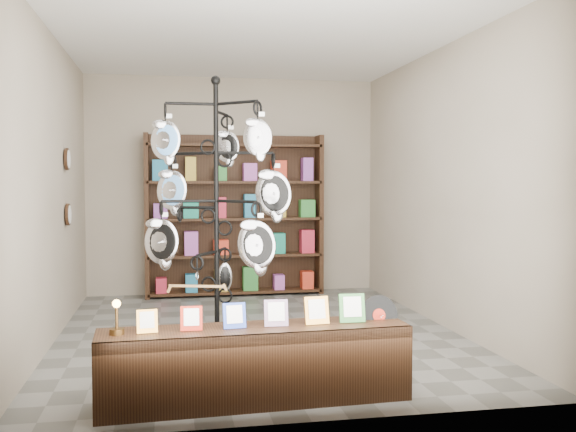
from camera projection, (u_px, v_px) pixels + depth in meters
name	position (u px, v px, depth m)	size (l,w,h in m)	color
ground	(258.00, 333.00, 6.60)	(5.00, 5.00, 0.00)	slate
room_envelope	(258.00, 153.00, 6.50)	(5.00, 5.00, 5.00)	#AC9E8A
display_tree	(216.00, 202.00, 5.22)	(1.30, 1.30, 2.41)	black
front_shelf	(256.00, 364.00, 4.51)	(2.19, 0.54, 0.77)	black
back_shelving	(235.00, 220.00, 8.80)	(2.42, 0.36, 2.20)	black
wall_clocks	(68.00, 187.00, 6.94)	(0.03, 0.24, 0.84)	black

